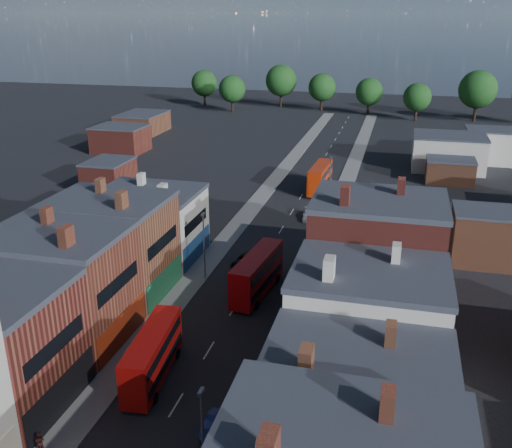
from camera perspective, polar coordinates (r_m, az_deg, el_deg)
The scene contains 14 objects.
pavement_west at distance 84.53m, azimuth -1.49°, elevation 0.32°, with size 3.00×200.00×0.12m, color gray.
pavement_east at distance 82.14m, azimuth 7.27°, elevation -0.45°, with size 3.00×200.00×0.12m, color gray.
terrace_east at distance 34.75m, azimuth 9.34°, elevation -20.52°, with size 12.00×80.00×12.77m, color maroon.
lamp_post_1 at distance 37.23m, azimuth -5.34°, elevation -20.44°, with size 0.25×0.70×8.12m.
lamp_post_2 at distance 64.71m, azimuth -5.23°, elevation -1.79°, with size 0.25×0.70×8.12m.
lamp_post_3 at distance 90.29m, azimuth 7.41°, elevation 4.56°, with size 0.25×0.70×8.12m.
bus_0 at distance 49.39m, azimuth -10.31°, elevation -12.72°, with size 3.22×10.06×4.27m.
bus_1 at distance 62.16m, azimuth 0.12°, elevation -4.92°, with size 3.58×10.75×4.56m.
bus_2 at distance 99.01m, azimuth 6.42°, elevation 4.67°, with size 3.07×10.70×4.57m.
car_1 at distance 44.61m, azimuth -4.39°, elevation -19.34°, with size 1.12×3.22×1.06m, color navy.
car_2 at distance 69.59m, azimuth -1.15°, elevation -3.68°, with size 2.20×4.77×1.32m, color black.
car_3 at distance 85.47m, azimuth 5.33°, elevation 0.89°, with size 1.84×4.52×1.31m, color white.
ped_1 at distance 45.17m, azimuth -20.79°, elevation -19.68°, with size 0.75×0.41×1.54m, color #3F1B19.
ped_3 at distance 52.18m, azimuth 3.47°, elevation -11.99°, with size 1.16×0.53×1.97m, color #635C55.
Camera 1 is at (15.29, -26.38, 28.96)m, focal length 40.00 mm.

